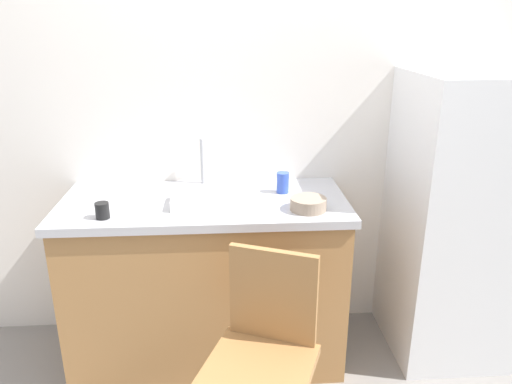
{
  "coord_description": "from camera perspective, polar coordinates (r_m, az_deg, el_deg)",
  "views": [
    {
      "loc": [
        -0.0,
        -1.62,
        1.74
      ],
      "look_at": [
        0.15,
        0.6,
        0.94
      ],
      "focal_mm": 34.41,
      "sensor_mm": 36.0,
      "label": 1
    }
  ],
  "objects": [
    {
      "name": "chair",
      "position": [
        2.01,
        0.94,
        -18.3
      ],
      "size": [
        0.52,
        0.52,
        0.89
      ],
      "rotation": [
        0.0,
        0.0,
        -0.39
      ],
      "color": "#A87542",
      "rests_on": "ground_plane"
    },
    {
      "name": "terracotta_bowl",
      "position": [
        2.28,
        6.17,
        -1.38
      ],
      "size": [
        0.17,
        0.17,
        0.06
      ],
      "primitive_type": "cylinder",
      "color": "gray",
      "rests_on": "countertop"
    },
    {
      "name": "back_wall",
      "position": [
        2.66,
        -3.74,
        8.92
      ],
      "size": [
        4.8,
        0.1,
        2.48
      ],
      "primitive_type": "cube",
      "color": "white",
      "rests_on": "ground_plane"
    },
    {
      "name": "dish_tray",
      "position": [
        2.34,
        -6.26,
        -0.9
      ],
      "size": [
        0.28,
        0.2,
        0.05
      ],
      "primitive_type": "cube",
      "color": "white",
      "rests_on": "countertop"
    },
    {
      "name": "cabinet_base",
      "position": [
        2.62,
        -5.63,
        -10.43
      ],
      "size": [
        1.36,
        0.6,
        0.85
      ],
      "primitive_type": "cube",
      "color": "#A87542",
      "rests_on": "ground_plane"
    },
    {
      "name": "cup_black",
      "position": [
        2.28,
        -17.36,
        -2.07
      ],
      "size": [
        0.06,
        0.06,
        0.07
      ],
      "primitive_type": "cylinder",
      "color": "black",
      "rests_on": "countertop"
    },
    {
      "name": "countertop",
      "position": [
        2.43,
        -5.98,
        -1.29
      ],
      "size": [
        1.4,
        0.64,
        0.04
      ],
      "primitive_type": "cube",
      "color": "#B7B7BC",
      "rests_on": "cabinet_base"
    },
    {
      "name": "faucet",
      "position": [
        2.62,
        -6.14,
        3.59
      ],
      "size": [
        0.02,
        0.02,
        0.25
      ],
      "primitive_type": "cylinder",
      "color": "#B7B7BC",
      "rests_on": "countertop"
    },
    {
      "name": "refrigerator",
      "position": [
        2.75,
        22.63,
        -2.97
      ],
      "size": [
        0.62,
        0.61,
        1.5
      ],
      "primitive_type": "cube",
      "color": "white",
      "rests_on": "ground_plane"
    },
    {
      "name": "cup_blue",
      "position": [
        2.49,
        3.19,
        1.1
      ],
      "size": [
        0.06,
        0.06,
        0.11
      ],
      "primitive_type": "cylinder",
      "color": "blue",
      "rests_on": "countertop"
    }
  ]
}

